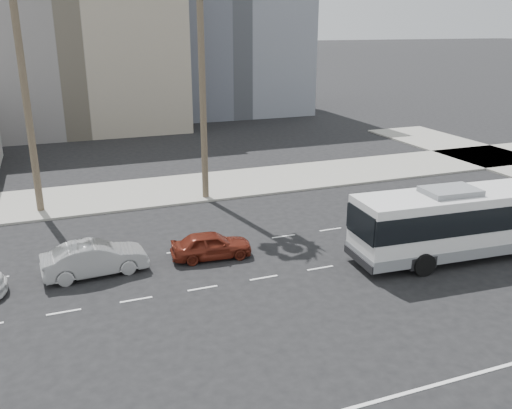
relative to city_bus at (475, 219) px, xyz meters
name	(u,v)px	position (x,y,z in m)	size (l,w,h in m)	color
ground	(372,259)	(-5.13, 1.27, -1.97)	(700.00, 700.00, 0.00)	black
sidewalk_north	(262,180)	(-5.13, 16.77, -1.90)	(120.00, 7.00, 0.15)	gray
midrise_beige_west	(66,47)	(-17.13, 46.27, 7.03)	(24.00, 18.00, 18.00)	gray
midrise_gray_center	(218,12)	(2.87, 53.27, 11.03)	(20.00, 20.00, 26.00)	slate
city_bus	(475,219)	(0.00, 0.00, 0.00)	(13.21, 3.72, 3.75)	silver
car_a	(211,245)	(-12.77, 4.42, -1.27)	(4.12, 1.66, 1.40)	maroon
car_b	(95,258)	(-18.50, 4.57, -1.16)	(4.90, 1.71, 1.61)	#9A9A9B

